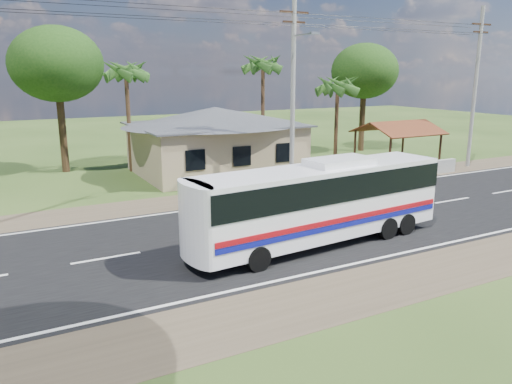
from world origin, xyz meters
TOP-DOWN VIEW (x-y plane):
  - ground at (0.00, 0.00)m, footprint 120.00×120.00m
  - road at (0.00, 0.00)m, footprint 120.00×16.00m
  - house at (1.00, 13.00)m, footprint 12.40×10.00m
  - waiting_shed at (13.00, 8.50)m, footprint 5.20×4.48m
  - concrete_barrier at (12.00, 5.60)m, footprint 7.00×0.30m
  - utility_poles at (2.67, 6.49)m, footprint 32.80×2.22m
  - palm_near at (9.50, 11.00)m, footprint 2.80×2.80m
  - palm_mid at (6.00, 15.50)m, footprint 2.80×2.80m
  - palm_far at (-4.00, 16.00)m, footprint 2.80×2.80m
  - tree_behind_house at (-8.00, 18.00)m, footprint 6.00×6.00m
  - tree_behind_shed at (16.00, 16.00)m, footprint 5.60×5.60m
  - coach_bus at (-1.13, -2.30)m, footprint 11.01×3.20m
  - motorcycle at (1.41, 6.68)m, footprint 2.07×1.41m
  - person at (11.77, 4.64)m, footprint 0.57×0.40m

SIDE VIEW (x-z plane):
  - ground at x=0.00m, z-range 0.00..0.00m
  - road at x=0.00m, z-range -0.01..0.02m
  - concrete_barrier at x=12.00m, z-range 0.00..0.90m
  - motorcycle at x=1.41m, z-range 0.00..1.03m
  - person at x=11.77m, z-range 0.00..1.49m
  - coach_bus at x=-1.13m, z-range 0.24..3.61m
  - house at x=1.00m, z-range 0.14..5.14m
  - waiting_shed at x=13.00m, z-range 1.05..4.40m
  - palm_near at x=9.50m, z-range 2.36..9.06m
  - utility_poles at x=2.67m, z-range 0.27..11.27m
  - palm_far at x=-4.00m, z-range 2.83..10.53m
  - tree_behind_shed at x=16.00m, z-range 2.17..11.19m
  - tree_behind_house at x=-8.00m, z-range 2.31..11.92m
  - palm_mid at x=6.00m, z-range 3.06..11.26m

